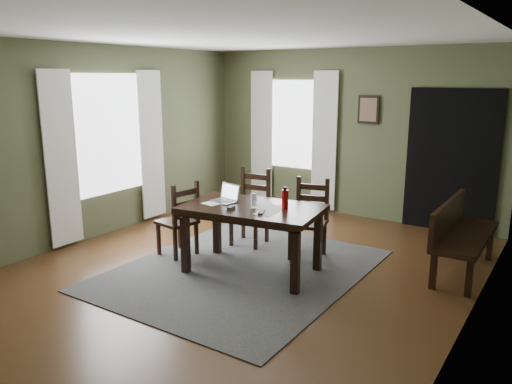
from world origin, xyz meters
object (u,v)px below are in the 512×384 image
Objects in this scene: dining_table at (252,214)px; chair_back_left at (251,208)px; water_bottle at (285,199)px; chair_back_right at (309,220)px; laptop at (227,197)px; bench at (459,231)px; chair_end at (180,220)px.

chair_back_left is at bearing 116.70° from dining_table.
chair_back_left is at bearing 142.20° from water_bottle.
laptop is (-0.70, -0.79, 0.36)m from chair_back_right.
dining_table is at bearing 123.20° from bench.
chair_end is 3.38m from bench.
dining_table is 2.42m from bench.
dining_table is 1.75× the size of chair_end.
chair_end is at bearing -125.48° from chair_back_left.
bench is 5.94× the size of water_bottle.
bench is at bearing 2.00° from chair_back_left.
chair_back_right reaches higher than laptop.
water_bottle reaches higher than dining_table.
dining_table is 1.70× the size of chair_back_right.
water_bottle reaches higher than chair_end.
chair_back_right is at bearing 58.94° from laptop.
water_bottle is at bearing 16.27° from laptop.
chair_back_right is 1.12m from laptop.
chair_back_left is at bearing 165.86° from chair_back_right.
chair_end is at bearing -173.26° from water_bottle.
chair_back_left is 2.65m from bench.
bench reaches higher than dining_table.
water_bottle is at bearing 7.74° from dining_table.
dining_table is at bearing 6.26° from laptop.
water_bottle reaches higher than bench.
dining_table is 0.91m from chair_back_right.
water_bottle is at bearing -45.93° from chair_back_left.
chair_back_right is (0.32, 0.82, -0.21)m from dining_table.
chair_end reaches higher than dining_table.
chair_back_right is (0.91, -0.03, -0.02)m from chair_back_left.
bench is at bearing 25.28° from dining_table.
dining_table is 0.41m from laptop.
dining_table is at bearing -63.51° from chair_back_left.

